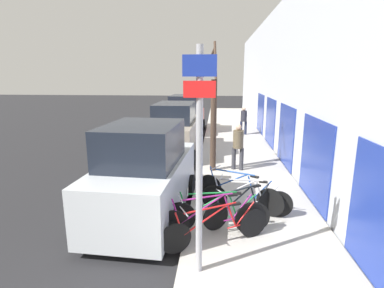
# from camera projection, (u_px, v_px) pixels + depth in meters

# --- Properties ---
(ground_plane) EXTENTS (80.00, 80.00, 0.00)m
(ground_plane) POSITION_uv_depth(u_px,v_px,m) (177.00, 159.00, 12.70)
(ground_plane) COLOR black
(sidewalk_curb) EXTENTS (3.20, 32.00, 0.15)m
(sidewalk_curb) POSITION_uv_depth(u_px,v_px,m) (235.00, 144.00, 15.19)
(sidewalk_curb) COLOR #ADA89E
(sidewalk_curb) RESTS_ON ground
(building_facade) EXTENTS (0.23, 32.00, 6.50)m
(building_facade) POSITION_uv_depth(u_px,v_px,m) (274.00, 81.00, 14.28)
(building_facade) COLOR #B2B7C1
(building_facade) RESTS_ON ground
(signpost) EXTENTS (0.51, 0.13, 3.76)m
(signpost) POSITION_uv_depth(u_px,v_px,m) (199.00, 157.00, 4.76)
(signpost) COLOR #939399
(signpost) RESTS_ON sidewalk_curb
(bicycle_0) EXTENTS (2.10, 1.02, 0.86)m
(bicycle_0) POSITION_uv_depth(u_px,v_px,m) (216.00, 228.00, 5.92)
(bicycle_0) COLOR black
(bicycle_0) RESTS_ON sidewalk_curb
(bicycle_1) EXTENTS (2.28, 0.79, 0.97)m
(bicycle_1) POSITION_uv_depth(u_px,v_px,m) (213.00, 220.00, 6.18)
(bicycle_1) COLOR black
(bicycle_1) RESTS_ON sidewalk_curb
(bicycle_2) EXTENTS (2.27, 0.44, 0.93)m
(bicycle_2) POSITION_uv_depth(u_px,v_px,m) (217.00, 214.00, 6.44)
(bicycle_2) COLOR black
(bicycle_2) RESTS_ON sidewalk_curb
(bicycle_3) EXTENTS (1.79, 1.19, 0.86)m
(bicycle_3) POSITION_uv_depth(u_px,v_px,m) (243.00, 207.00, 6.84)
(bicycle_3) COLOR black
(bicycle_3) RESTS_ON sidewalk_curb
(bicycle_4) EXTENTS (2.18, 0.54, 0.89)m
(bicycle_4) POSITION_uv_depth(u_px,v_px,m) (246.00, 198.00, 7.30)
(bicycle_4) COLOR black
(bicycle_4) RESTS_ON sidewalk_curb
(bicycle_5) EXTENTS (2.07, 1.28, 0.96)m
(bicycle_5) POSITION_uv_depth(u_px,v_px,m) (238.00, 192.00, 7.63)
(bicycle_5) COLOR black
(bicycle_5) RESTS_ON sidewalk_curb
(parked_car_0) EXTENTS (2.25, 4.31, 2.36)m
(parked_car_0) POSITION_uv_depth(u_px,v_px,m) (145.00, 175.00, 7.34)
(parked_car_0) COLOR #B2B7BC
(parked_car_0) RESTS_ON ground
(parked_car_1) EXTENTS (2.02, 4.73, 2.32)m
(parked_car_1) POSITION_uv_depth(u_px,v_px,m) (176.00, 132.00, 13.11)
(parked_car_1) COLOR gray
(parked_car_1) RESTS_ON ground
(parked_car_2) EXTENTS (2.22, 4.46, 2.31)m
(parked_car_2) POSITION_uv_depth(u_px,v_px,m) (186.00, 116.00, 18.16)
(parked_car_2) COLOR maroon
(parked_car_2) RESTS_ON ground
(pedestrian_near) EXTENTS (0.42, 0.37, 1.65)m
(pedestrian_near) POSITION_uv_depth(u_px,v_px,m) (238.00, 144.00, 10.59)
(pedestrian_near) COLOR #333338
(pedestrian_near) RESTS_ON sidewalk_curb
(pedestrian_far) EXTENTS (0.40, 0.35, 1.57)m
(pedestrian_far) POSITION_uv_depth(u_px,v_px,m) (244.00, 119.00, 16.93)
(pedestrian_far) COLOR #1E2338
(pedestrian_far) RESTS_ON sidewalk_curb
(street_tree) EXTENTS (0.67, 1.61, 4.41)m
(street_tree) POSITION_uv_depth(u_px,v_px,m) (213.00, 117.00, 10.30)
(street_tree) COLOR #3D2D23
(street_tree) RESTS_ON sidewalk_curb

